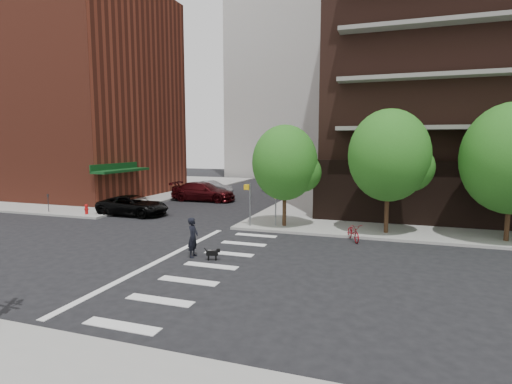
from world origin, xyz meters
TOP-DOWN VIEW (x-y plane):
  - ground at (0.00, 0.00)m, footprint 120.00×120.00m
  - sidewalk_nw at (-24.50, 23.50)m, footprint 31.00×33.00m
  - crosswalk at (2.21, -0.00)m, footprint 3.85×13.00m
  - midrise_nw at (-22.00, 18.00)m, footprint 21.40×15.50m
  - tree_a at (4.00, 8.50)m, footprint 4.00×4.00m
  - tree_b at (10.00, 8.50)m, footprint 4.50×4.50m
  - tree_c at (16.00, 8.50)m, footprint 5.00×5.00m
  - pedestrian_signal at (2.32, 7.92)m, footprint 2.18×0.67m
  - fire_hydrant at (-10.50, 7.80)m, footprint 0.24×0.24m
  - parking_meter at (-14.00, 7.80)m, footprint 0.10×0.08m
  - parked_car_black at (-7.54, 9.19)m, footprint 2.43×5.23m
  - parked_car_maroon at (-5.96, 17.47)m, footprint 2.54×5.98m
  - parked_car_silver at (-7.17, 21.73)m, footprint 1.63×4.41m
  - scooter at (8.36, 6.50)m, footprint 1.29×1.91m
  - dog_walker at (1.64, 0.99)m, footprint 0.72×0.51m
  - dog at (2.72, 0.80)m, footprint 0.63×0.29m

SIDE VIEW (x-z plane):
  - ground at x=0.00m, z-range 0.00..0.00m
  - crosswalk at x=2.21m, z-range 0.00..0.01m
  - sidewalk_nw at x=-24.50m, z-range 0.00..0.15m
  - dog at x=2.72m, z-range 0.07..0.59m
  - scooter at x=8.36m, z-range 0.00..0.95m
  - fire_hydrant at x=-10.50m, z-range 0.19..0.92m
  - parked_car_silver at x=-7.17m, z-range 0.00..1.44m
  - parked_car_black at x=-7.54m, z-range 0.00..1.45m
  - parked_car_maroon at x=-5.96m, z-range 0.00..1.72m
  - dog_walker at x=1.64m, z-range 0.00..1.84m
  - parking_meter at x=-14.00m, z-range 0.30..1.62m
  - pedestrian_signal at x=2.32m, z-range 0.55..3.15m
  - tree_a at x=4.00m, z-range 1.09..6.99m
  - tree_c at x=16.00m, z-range 1.05..7.85m
  - tree_b at x=10.00m, z-range 1.22..7.87m
  - midrise_nw at x=-22.00m, z-range 0.15..20.15m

